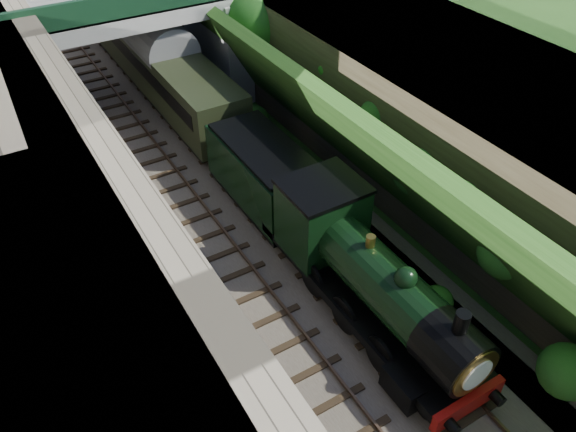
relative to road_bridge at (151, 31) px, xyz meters
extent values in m
plane|color=#1E4714|center=(-0.94, -24.00, -4.08)|extent=(160.00, 160.00, 0.00)
cube|color=#473F38|center=(-0.94, -4.00, -3.98)|extent=(10.00, 90.00, 0.20)
cube|color=#756B56|center=(-6.44, -4.00, -0.58)|extent=(1.00, 90.00, 7.00)
cube|color=#262628|center=(8.56, -4.00, -0.95)|extent=(8.00, 90.00, 6.25)
cube|color=#1E4714|center=(4.06, -4.00, -1.38)|extent=(4.02, 90.00, 6.36)
sphere|color=#194C14|center=(3.22, -25.37, -2.54)|extent=(1.73, 1.73, 1.73)
sphere|color=#194C14|center=(4.12, -21.68, -1.07)|extent=(1.83, 1.83, 1.83)
sphere|color=#194C14|center=(4.41, -19.37, -0.61)|extent=(1.57, 1.57, 1.57)
sphere|color=#194C14|center=(4.33, -16.99, -0.73)|extent=(1.92, 1.92, 1.92)
sphere|color=#194C14|center=(4.79, -13.66, 0.01)|extent=(1.40, 1.40, 1.40)
sphere|color=#194C14|center=(5.12, -9.83, 0.55)|extent=(1.22, 1.22, 1.22)
sphere|color=#194C14|center=(2.81, -6.41, -3.20)|extent=(1.60, 1.60, 1.60)
sphere|color=#194C14|center=(4.47, -3.13, -0.50)|extent=(1.85, 1.85, 1.85)
sphere|color=#194C14|center=(4.76, -1.95, -0.02)|extent=(1.52, 1.52, 1.52)
sphere|color=#194C14|center=(3.91, 7.93, -1.41)|extent=(2.11, 2.11, 2.11)
sphere|color=#194C14|center=(2.86, 10.34, -3.12)|extent=(1.61, 1.61, 1.61)
cube|color=black|center=(-2.94, -4.00, -3.84)|extent=(2.50, 90.00, 0.07)
cube|color=brown|center=(-3.66, -4.00, -3.75)|extent=(0.08, 90.00, 0.14)
cube|color=brown|center=(-2.23, -4.00, -3.75)|extent=(0.08, 90.00, 0.14)
cube|color=black|center=(0.26, -4.00, -3.84)|extent=(2.50, 90.00, 0.07)
cube|color=brown|center=(-0.46, -4.00, -3.75)|extent=(0.08, 90.00, 0.14)
cube|color=brown|center=(0.97, -4.00, -3.75)|extent=(0.08, 90.00, 0.14)
cube|color=gray|center=(-0.44, 0.00, 1.62)|extent=(16.00, 6.00, 0.90)
cube|color=#14371F|center=(-0.44, -2.85, 2.57)|extent=(16.00, 0.30, 1.20)
cube|color=gray|center=(-6.44, 0.00, -1.23)|extent=(1.40, 6.40, 5.70)
cube|color=gray|center=(4.26, 0.00, -1.23)|extent=(2.40, 6.40, 5.70)
cylinder|color=black|center=(4.86, -3.43, -1.88)|extent=(0.30, 0.30, 4.40)
sphere|color=#194C14|center=(4.86, -3.43, 0.72)|extent=(3.60, 3.60, 3.60)
sphere|color=#194C14|center=(5.36, -2.63, 0.12)|extent=(2.40, 2.40, 2.40)
cube|color=black|center=(0.26, -20.35, -3.58)|extent=(2.40, 8.40, 0.60)
cube|color=black|center=(0.26, -19.35, -3.03)|extent=(2.70, 10.00, 0.35)
cube|color=maroon|center=(0.26, -24.45, -3.13)|extent=(2.70, 0.25, 0.70)
cylinder|color=black|center=(0.26, -20.15, -1.73)|extent=(1.90, 5.60, 1.90)
cylinder|color=black|center=(0.26, -23.45, -1.73)|extent=(1.96, 1.80, 1.96)
cylinder|color=white|center=(0.26, -24.43, -1.73)|extent=(1.10, 0.05, 1.10)
cylinder|color=black|center=(0.26, -23.45, -0.53)|extent=(0.44, 0.44, 0.90)
sphere|color=black|center=(0.26, -21.15, -0.73)|extent=(0.76, 0.76, 0.76)
cylinder|color=#A57F33|center=(0.26, -19.35, -0.63)|extent=(0.32, 0.32, 0.50)
cube|color=black|center=(0.26, -16.55, -1.58)|extent=(2.75, 2.40, 2.80)
cube|color=black|center=(0.26, -16.55, -0.13)|extent=(2.85, 2.50, 0.15)
cube|color=black|center=(-0.99, -22.95, -3.23)|extent=(0.60, 1.40, 0.90)
cube|color=black|center=(1.51, -22.95, -3.23)|extent=(0.60, 1.40, 0.90)
cube|color=black|center=(0.26, -12.15, -3.63)|extent=(2.30, 6.00, 0.50)
cube|color=black|center=(0.26, -12.15, -3.38)|extent=(2.60, 6.00, 0.50)
cube|color=black|center=(0.26, -12.15, -2.18)|extent=(2.70, 6.00, 2.40)
cube|color=black|center=(0.26, -12.15, -0.93)|extent=(2.50, 5.60, 0.20)
cube|color=black|center=(0.26, 0.45, -3.68)|extent=(2.30, 17.00, 0.40)
cube|color=black|center=(0.26, 0.45, -3.43)|extent=(2.50, 17.00, 0.50)
cube|color=black|center=(0.26, 0.45, -1.93)|extent=(2.80, 18.00, 2.70)
cube|color=slate|center=(0.26, 0.45, -0.43)|extent=(2.90, 18.00, 0.50)
camera|label=1|loc=(-9.06, -29.63, 11.71)|focal=35.00mm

